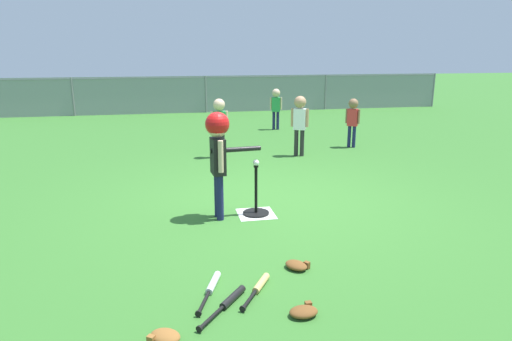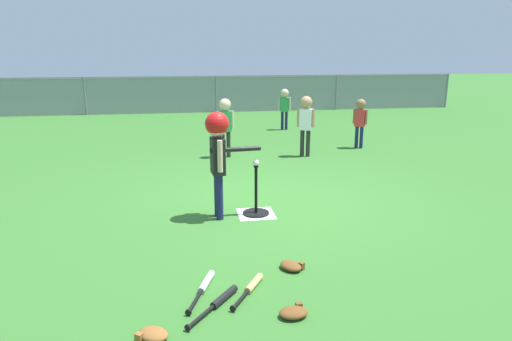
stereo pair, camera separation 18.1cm
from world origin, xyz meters
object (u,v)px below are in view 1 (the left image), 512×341
batting_tee (256,207)px  spare_bat_wood (259,287)px  glove_tossed_aside (304,312)px  fielder_near_left (353,116)px  fielder_near_right (276,103)px  glove_near_bats (297,265)px  spare_bat_silver (211,287)px  spare_bat_black (229,301)px  batter_child (218,144)px  baseball_on_tee (256,163)px  fielder_deep_right (219,120)px  fielder_deep_center (300,118)px  glove_by_plate (165,336)px

batting_tee → spare_bat_wood: (-0.33, -1.78, -0.06)m
glove_tossed_aside → fielder_near_left: bearing=64.0°
fielder_near_right → fielder_near_left: fielder_near_right is taller
spare_bat_wood → glove_near_bats: size_ratio=1.87×
spare_bat_silver → glove_tossed_aside: size_ratio=2.68×
fielder_near_right → spare_bat_silver: (-2.41, -7.57, -0.62)m
spare_bat_black → batting_tee: bearing=72.6°
batter_child → spare_bat_wood: 1.95m
fielder_near_left → spare_bat_silver: size_ratio=1.62×
batting_tee → spare_bat_wood: 1.81m
baseball_on_tee → fielder_deep_right: 3.09m
fielder_deep_center → glove_by_plate: fielder_deep_center is taller
baseball_on_tee → glove_tossed_aside: 2.30m
batter_child → fielder_deep_right: batter_child is taller
batter_child → glove_tossed_aside: bearing=-80.4°
fielder_near_left → fielder_near_right: bearing=112.9°
baseball_on_tee → spare_bat_black: bearing=-107.4°
glove_tossed_aside → baseball_on_tee: bearing=88.0°
glove_near_bats → glove_tossed_aside: (-0.16, -0.74, 0.00)m
spare_bat_wood → batting_tee: bearing=79.3°
fielder_deep_right → glove_near_bats: fielder_deep_right is taller
fielder_near_right → glove_tossed_aside: 8.29m
fielder_deep_right → glove_near_bats: bearing=-88.2°
batting_tee → spare_bat_silver: batting_tee is taller
glove_by_plate → glove_tossed_aside: size_ratio=1.18×
fielder_near_right → spare_bat_black: bearing=-106.4°
batter_child → glove_tossed_aside: batter_child is taller
fielder_near_right → spare_bat_black: fielder_near_right is taller
batter_child → spare_bat_black: size_ratio=2.35×
baseball_on_tee → fielder_near_right: fielder_near_right is taller
fielder_deep_right → spare_bat_wood: size_ratio=2.14×
glove_near_bats → glove_by_plate: bearing=-144.6°
glove_near_bats → batting_tee: bearing=93.2°
batter_child → fielder_near_left: size_ratio=1.27×
baseball_on_tee → fielder_near_left: fielder_near_left is taller
batting_tee → spare_bat_silver: size_ratio=0.99×
glove_by_plate → batting_tee: bearing=64.5°
glove_by_plate → glove_tossed_aside: (1.03, 0.10, 0.00)m
fielder_near_right → glove_by_plate: 8.67m
fielder_deep_right → fielder_near_left: size_ratio=1.09×
batting_tee → fielder_deep_center: bearing=64.2°
fielder_near_left → spare_bat_wood: size_ratio=1.96×
fielder_near_left → glove_by_plate: fielder_near_left is taller
batting_tee → batter_child: bearing=-174.8°
batting_tee → glove_tossed_aside: size_ratio=2.65×
spare_bat_wood → glove_near_bats: bearing=35.8°
batting_tee → batter_child: size_ratio=0.48×
spare_bat_silver → glove_by_plate: glove_by_plate is taller
fielder_near_left → spare_bat_black: bearing=-121.4°
batting_tee → fielder_deep_right: 3.15m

